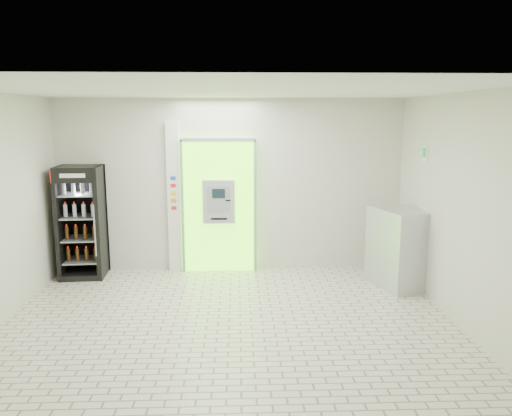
{
  "coord_description": "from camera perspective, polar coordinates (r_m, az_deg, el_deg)",
  "views": [
    {
      "loc": [
        0.12,
        -6.13,
        2.7
      ],
      "look_at": [
        0.4,
        1.2,
        1.34
      ],
      "focal_mm": 35.0,
      "sensor_mm": 36.0,
      "label": 1
    }
  ],
  "objects": [
    {
      "name": "steel_cabinet",
      "position": [
        8.27,
        15.96,
        -4.41
      ],
      "size": [
        0.9,
        1.09,
        1.26
      ],
      "rotation": [
        0.0,
        0.0,
        0.3
      ],
      "color": "#B2B5BA",
      "rests_on": "ground"
    },
    {
      "name": "pillar",
      "position": [
        8.76,
        -9.35,
        1.16
      ],
      "size": [
        0.22,
        0.11,
        2.6
      ],
      "color": "silver",
      "rests_on": "ground"
    },
    {
      "name": "exit_sign",
      "position": [
        8.07,
        18.74,
        5.84
      ],
      "size": [
        0.02,
        0.22,
        0.26
      ],
      "color": "white",
      "rests_on": "room_shell"
    },
    {
      "name": "ground",
      "position": [
        6.7,
        -3.1,
        -13.29
      ],
      "size": [
        6.0,
        6.0,
        0.0
      ],
      "primitive_type": "plane",
      "color": "beige",
      "rests_on": "ground"
    },
    {
      "name": "room_shell",
      "position": [
        6.19,
        -3.27,
        2.51
      ],
      "size": [
        6.0,
        6.0,
        6.0
      ],
      "color": "beige",
      "rests_on": "ground"
    },
    {
      "name": "atm_assembly",
      "position": [
        8.68,
        -4.25,
        0.33
      ],
      "size": [
        1.3,
        0.24,
        2.33
      ],
      "color": "#60EB15",
      "rests_on": "ground"
    },
    {
      "name": "beverage_cooler",
      "position": [
        8.9,
        -19.25,
        -1.73
      ],
      "size": [
        0.74,
        0.69,
        1.89
      ],
      "rotation": [
        0.0,
        0.0,
        0.06
      ],
      "color": "black",
      "rests_on": "ground"
    }
  ]
}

